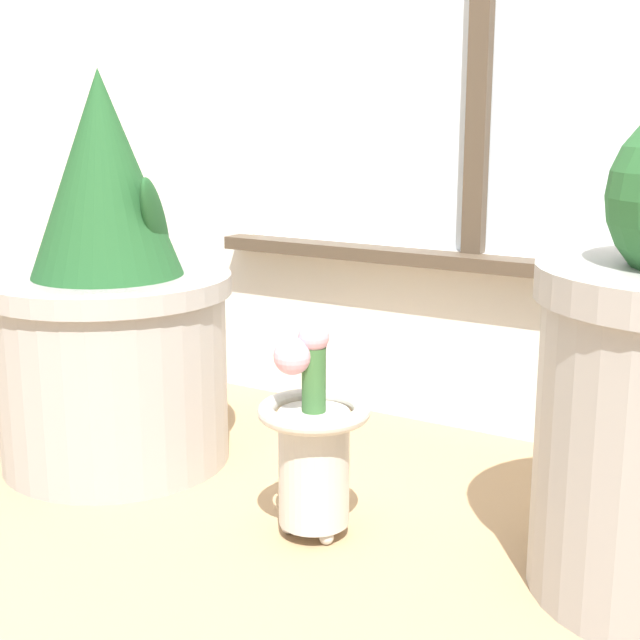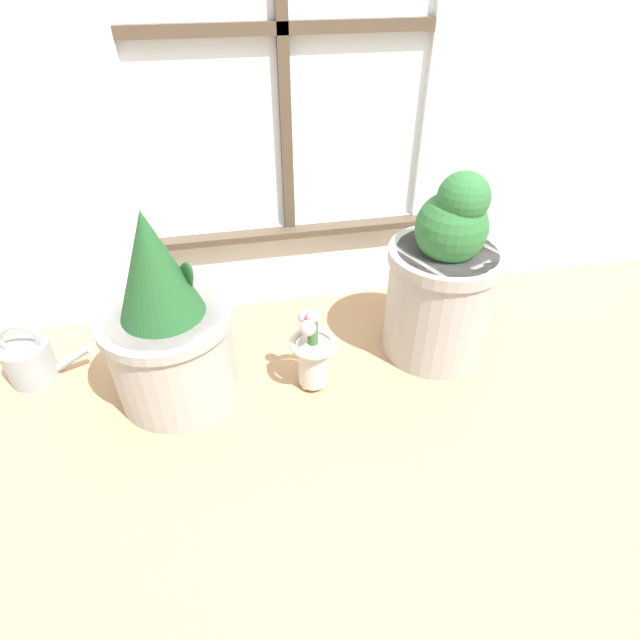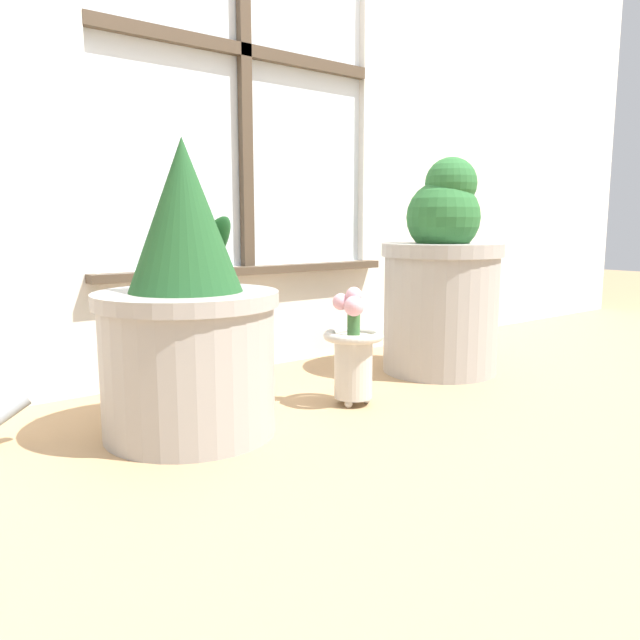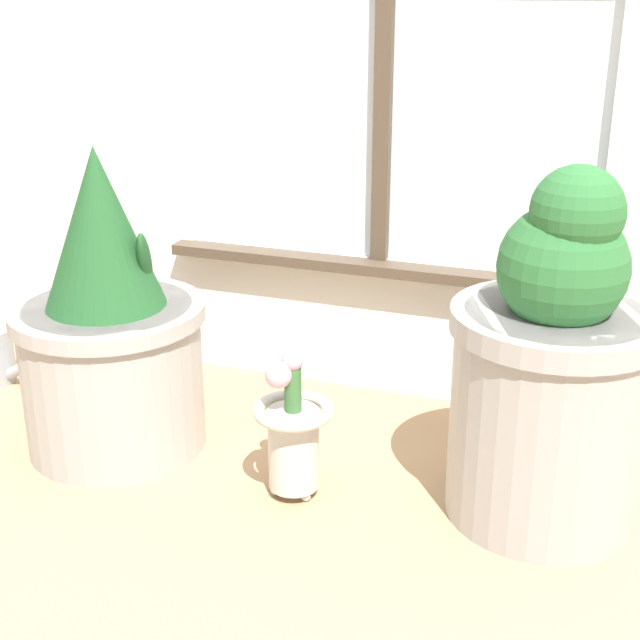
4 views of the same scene
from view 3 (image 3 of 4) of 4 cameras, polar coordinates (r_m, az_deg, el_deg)
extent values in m
plane|color=tan|center=(1.49, 7.53, -8.91)|extent=(10.00, 10.00, 0.00)
cube|color=silver|center=(3.00, 17.22, 23.91)|extent=(1.73, 0.05, 2.50)
cube|color=silver|center=(1.97, -6.74, 0.29)|extent=(0.94, 0.05, 0.32)
cube|color=white|center=(2.03, -7.39, 23.12)|extent=(0.94, 0.02, 1.26)
cube|color=#4C3D2D|center=(2.00, -6.94, 23.29)|extent=(0.04, 0.02, 1.26)
cube|color=#4C3D2D|center=(2.00, -6.94, 23.29)|extent=(0.94, 0.02, 0.04)
cube|color=#4C3D2D|center=(1.92, -6.11, 4.55)|extent=(1.00, 0.06, 0.02)
cylinder|color=#9E9993|center=(1.37, -11.91, -3.90)|extent=(0.37, 0.37, 0.31)
cylinder|color=#9E9993|center=(1.35, -12.10, 1.90)|extent=(0.39, 0.39, 0.03)
cylinder|color=#38281E|center=(1.35, -12.12, 2.34)|extent=(0.34, 0.34, 0.01)
cone|color=#1E4C23|center=(1.34, -12.35, 9.34)|extent=(0.24, 0.24, 0.32)
ellipsoid|color=#1E4C23|center=(1.40, -10.31, 6.12)|extent=(0.10, 0.16, 0.19)
cylinder|color=#9E9993|center=(1.93, 10.97, 1.08)|extent=(0.34, 0.34, 0.39)
cylinder|color=#9E9993|center=(1.92, 11.12, 6.32)|extent=(0.36, 0.36, 0.04)
cylinder|color=#38281E|center=(1.92, 11.14, 6.75)|extent=(0.32, 0.32, 0.01)
sphere|color=#28602D|center=(1.92, 11.21, 9.20)|extent=(0.22, 0.22, 0.22)
sphere|color=#28602D|center=(1.92, 11.90, 12.12)|extent=(0.15, 0.15, 0.15)
ellipsoid|color=#28602D|center=(1.86, 12.33, 8.84)|extent=(0.11, 0.06, 0.14)
sphere|color=#BCB7AD|center=(1.62, 2.20, -7.07)|extent=(0.02, 0.02, 0.02)
sphere|color=#BCB7AD|center=(1.56, 2.63, -7.67)|extent=(0.02, 0.02, 0.02)
sphere|color=#BCB7AD|center=(1.60, 4.28, -7.27)|extent=(0.02, 0.02, 0.02)
cylinder|color=#BCB7AD|center=(1.57, 3.06, -4.28)|extent=(0.10, 0.10, 0.16)
torus|color=#BCB7AD|center=(1.55, 3.09, -1.44)|extent=(0.15, 0.15, 0.02)
cylinder|color=#386633|center=(1.54, 3.10, 0.15)|extent=(0.03, 0.03, 0.09)
sphere|color=#DB9EAD|center=(1.54, 3.12, 2.28)|extent=(0.04, 0.04, 0.04)
sphere|color=#DB9EAD|center=(1.55, 1.92, 1.68)|extent=(0.04, 0.04, 0.04)
sphere|color=#DB9EAD|center=(1.51, 3.12, 1.27)|extent=(0.05, 0.05, 0.05)
camera|label=1|loc=(1.63, 45.35, 10.00)|focal=50.00mm
camera|label=2|loc=(1.07, 59.20, 46.20)|focal=28.00mm
camera|label=4|loc=(1.65, 62.10, 20.72)|focal=50.00mm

